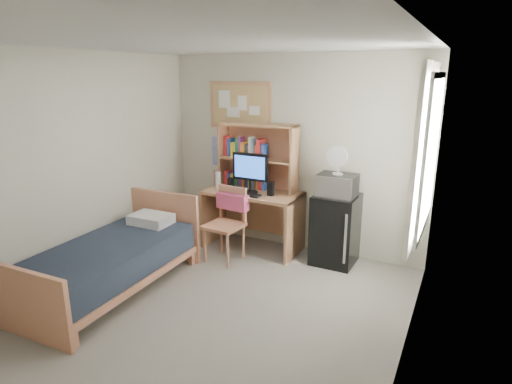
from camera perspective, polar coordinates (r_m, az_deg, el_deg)
The scene contains 25 objects.
floor at distance 4.47m, azimuth -6.20°, elevation -16.33°, with size 3.60×4.20×0.02m, color gray.
ceiling at distance 3.81m, azimuth -7.41°, elevation 19.29°, with size 3.60×4.20×0.02m, color silver.
wall_back at distance 5.76m, azimuth 4.83°, elevation 5.06°, with size 3.60×0.04×2.60m, color beige.
wall_left at distance 5.14m, azimuth -23.80°, elevation 2.49°, with size 0.04×4.20×2.60m, color beige.
wall_right at distance 3.34m, azimuth 20.06°, elevation -3.63°, with size 0.04×4.20×2.60m, color beige.
window_unit at distance 4.44m, azimuth 21.77°, elevation 4.79°, with size 0.10×1.40×1.70m, color white.
curtain_left at distance 4.05m, azimuth 20.79°, elevation 3.95°, with size 0.04×0.55×1.70m, color white.
curtain_right at distance 4.83m, azimuth 21.89°, elevation 5.58°, with size 0.04×0.55×1.70m, color white.
bulletin_board at distance 6.00m, azimuth -2.15°, elevation 11.49°, with size 0.94×0.03×0.64m, color tan.
poster_wave at distance 6.25m, azimuth -4.64°, elevation 5.42°, with size 0.30×0.01×0.42m, color #263A99.
poster_japan at distance 6.35m, azimuth -4.55°, elevation 1.24°, with size 0.28×0.01×0.36m, color red.
desk at distance 5.86m, azimuth -0.46°, elevation -3.77°, with size 1.30×0.65×0.81m, color tan.
desk_chair at distance 5.47m, azimuth -4.29°, elevation -4.43°, with size 0.48×0.48×0.96m, color tan.
mini_fridge at distance 5.50m, azimuth 10.53°, elevation -4.89°, with size 0.53×0.53×0.89m, color black.
bed at distance 5.06m, azimuth -18.92°, elevation -9.52°, with size 0.99×1.98×0.54m, color #1A2230.
hutch at distance 5.76m, azimuth 0.22°, elevation 4.70°, with size 1.10×0.28×0.90m, color tan.
monitor at distance 5.62m, azimuth -0.76°, elevation 2.56°, with size 0.51×0.04×0.54m, color black.
keyboard at distance 5.56m, azimuth -1.43°, elevation -0.33°, with size 0.41×0.13×0.02m, color black.
speaker_left at distance 5.81m, azimuth -3.36°, elevation 1.08°, with size 0.07×0.07×0.17m, color black.
speaker_right at distance 5.53m, azimuth 1.99°, elevation 0.44°, with size 0.08×0.08×0.18m, color black.
water_bottle at distance 5.86m, azimuth -5.08°, elevation 1.53°, with size 0.07×0.07×0.24m, color white.
hoodie at distance 5.54m, azimuth -3.13°, elevation -1.27°, with size 0.44×0.13×0.21m, color #E15580.
microwave at distance 5.31m, azimuth 10.77°, elevation 0.91°, with size 0.46×0.35×0.27m, color silver.
desk_fan at distance 5.25m, azimuth 10.93°, elevation 4.00°, with size 0.25×0.25×0.32m, color white.
pillow at distance 5.45m, azimuth -13.82°, elevation -3.52°, with size 0.49×0.35×0.12m, color white.
Camera 1 is at (2.11, -3.16, 2.34)m, focal length 30.00 mm.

